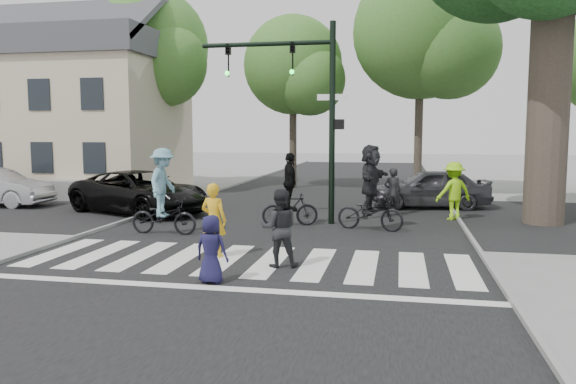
# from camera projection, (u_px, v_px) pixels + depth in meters

# --- Properties ---
(ground) EXTENTS (120.00, 120.00, 0.00)m
(ground) POSITION_uv_depth(u_px,v_px,m) (234.00, 272.00, 11.19)
(ground) COLOR gray
(ground) RESTS_ON ground
(road_stem) EXTENTS (10.00, 70.00, 0.01)m
(road_stem) POSITION_uv_depth(u_px,v_px,m) (285.00, 229.00, 16.07)
(road_stem) COLOR black
(road_stem) RESTS_ON ground
(road_cross) EXTENTS (70.00, 10.00, 0.01)m
(road_cross) POSITION_uv_depth(u_px,v_px,m) (302.00, 214.00, 18.99)
(road_cross) COLOR black
(road_cross) RESTS_ON ground
(curb_left) EXTENTS (0.10, 70.00, 0.10)m
(curb_left) POSITION_uv_depth(u_px,v_px,m) (122.00, 222.00, 17.04)
(curb_left) COLOR gray
(curb_left) RESTS_ON ground
(curb_right) EXTENTS (0.10, 70.00, 0.10)m
(curb_right) POSITION_uv_depth(u_px,v_px,m) (468.00, 234.00, 15.08)
(curb_right) COLOR gray
(curb_right) RESTS_ON ground
(crosswalk) EXTENTS (10.00, 3.85, 0.01)m
(crosswalk) POSITION_uv_depth(u_px,v_px,m) (243.00, 264.00, 11.84)
(crosswalk) COLOR silver
(crosswalk) RESTS_ON ground
(traffic_signal) EXTENTS (4.45, 0.29, 6.00)m
(traffic_signal) POSITION_uv_depth(u_px,v_px,m) (304.00, 94.00, 16.74)
(traffic_signal) COLOR black
(traffic_signal) RESTS_ON ground
(bg_tree_0) EXTENTS (5.46, 5.20, 8.97)m
(bg_tree_0) POSITION_uv_depth(u_px,v_px,m) (66.00, 66.00, 28.80)
(bg_tree_0) COLOR brown
(bg_tree_0) RESTS_ON ground
(bg_tree_1) EXTENTS (6.09, 5.80, 9.80)m
(bg_tree_1) POSITION_uv_depth(u_px,v_px,m) (153.00, 51.00, 27.25)
(bg_tree_1) COLOR brown
(bg_tree_1) RESTS_ON ground
(bg_tree_2) EXTENTS (5.04, 4.80, 8.40)m
(bg_tree_2) POSITION_uv_depth(u_px,v_px,m) (297.00, 69.00, 27.11)
(bg_tree_2) COLOR brown
(bg_tree_2) RESTS_ON ground
(bg_tree_3) EXTENTS (6.30, 6.00, 10.20)m
(bg_tree_3) POSITION_uv_depth(u_px,v_px,m) (428.00, 36.00, 24.49)
(bg_tree_3) COLOR brown
(bg_tree_3) RESTS_ON ground
(house) EXTENTS (8.40, 8.10, 8.82)m
(house) POSITION_uv_depth(u_px,v_px,m) (86.00, 110.00, 26.64)
(house) COLOR beige
(house) RESTS_ON ground
(pedestrian_woman) EXTENTS (0.67, 0.50, 1.66)m
(pedestrian_woman) POSITION_uv_depth(u_px,v_px,m) (214.00, 220.00, 12.48)
(pedestrian_woman) COLOR gold
(pedestrian_woman) RESTS_ON ground
(pedestrian_child) EXTENTS (0.67, 0.49, 1.27)m
(pedestrian_child) POSITION_uv_depth(u_px,v_px,m) (211.00, 249.00, 10.32)
(pedestrian_child) COLOR #1A183E
(pedestrian_child) RESTS_ON ground
(pedestrian_adult) EXTENTS (0.90, 0.77, 1.62)m
(pedestrian_adult) POSITION_uv_depth(u_px,v_px,m) (279.00, 228.00, 11.55)
(pedestrian_adult) COLOR black
(pedestrian_adult) RESTS_ON ground
(cyclist_left) EXTENTS (1.86, 1.21, 2.35)m
(cyclist_left) POSITION_uv_depth(u_px,v_px,m) (163.00, 197.00, 15.19)
(cyclist_left) COLOR black
(cyclist_left) RESTS_ON ground
(cyclist_mid) EXTENTS (1.73, 1.09, 2.17)m
(cyclist_mid) POSITION_uv_depth(u_px,v_px,m) (290.00, 196.00, 16.56)
(cyclist_mid) COLOR black
(cyclist_mid) RESTS_ON ground
(cyclist_right) EXTENTS (2.02, 1.87, 2.43)m
(cyclist_right) POSITION_uv_depth(u_px,v_px,m) (370.00, 192.00, 15.80)
(cyclist_right) COLOR black
(cyclist_right) RESTS_ON ground
(car_suv) EXTENTS (5.77, 4.33, 1.46)m
(car_suv) POSITION_uv_depth(u_px,v_px,m) (140.00, 192.00, 19.15)
(car_suv) COLOR black
(car_suv) RESTS_ON ground
(car_grey) EXTENTS (4.48, 2.32, 1.45)m
(car_grey) POSITION_uv_depth(u_px,v_px,m) (430.00, 188.00, 20.46)
(car_grey) COLOR #39393E
(car_grey) RESTS_ON ground
(bystander_hivis) EXTENTS (1.37, 1.15, 1.84)m
(bystander_hivis) POSITION_uv_depth(u_px,v_px,m) (454.00, 191.00, 17.68)
(bystander_hivis) COLOR #92E113
(bystander_hivis) RESTS_ON ground
(bystander_dark) EXTENTS (0.63, 0.47, 1.59)m
(bystander_dark) POSITION_uv_depth(u_px,v_px,m) (392.00, 192.00, 18.63)
(bystander_dark) COLOR black
(bystander_dark) RESTS_ON ground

